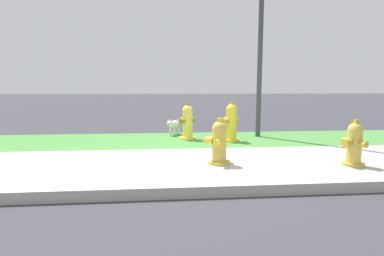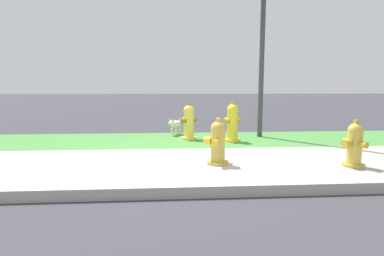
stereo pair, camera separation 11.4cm
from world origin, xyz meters
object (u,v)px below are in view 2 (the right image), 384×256
Objects in this scene: fire_hydrant_across_street at (232,122)px; fire_hydrant_at_driveway at (218,143)px; small_white_dog at (175,125)px; fire_hydrant_near_corner at (189,122)px; fire_hydrant_mid_block at (354,145)px.

fire_hydrant_at_driveway is at bearing -138.62° from fire_hydrant_across_street.
fire_hydrant_across_street reaches higher than fire_hydrant_at_driveway.
fire_hydrant_across_street is at bearing 80.06° from small_white_dog.
fire_hydrant_near_corner is 3.26m from fire_hydrant_mid_block.
fire_hydrant_mid_block is (1.87, -0.27, -0.01)m from fire_hydrant_at_driveway.
fire_hydrant_at_driveway is 1.02× the size of fire_hydrant_mid_block.
fire_hydrant_mid_block is (2.15, -2.45, -0.06)m from fire_hydrant_near_corner.
small_white_dog is (-1.16, 0.96, -0.16)m from fire_hydrant_across_street.
small_white_dog is (-0.28, 0.63, -0.14)m from fire_hydrant_near_corner.
fire_hydrant_at_driveway is 1.88m from fire_hydrant_mid_block.
fire_hydrant_near_corner reaches higher than small_white_dog.
fire_hydrant_at_driveway reaches higher than fire_hydrant_mid_block.
fire_hydrant_near_corner is 1.18× the size of fire_hydrant_mid_block.
fire_hydrant_across_street is 1.22× the size of fire_hydrant_at_driveway.
fire_hydrant_near_corner reaches higher than fire_hydrant_at_driveway.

